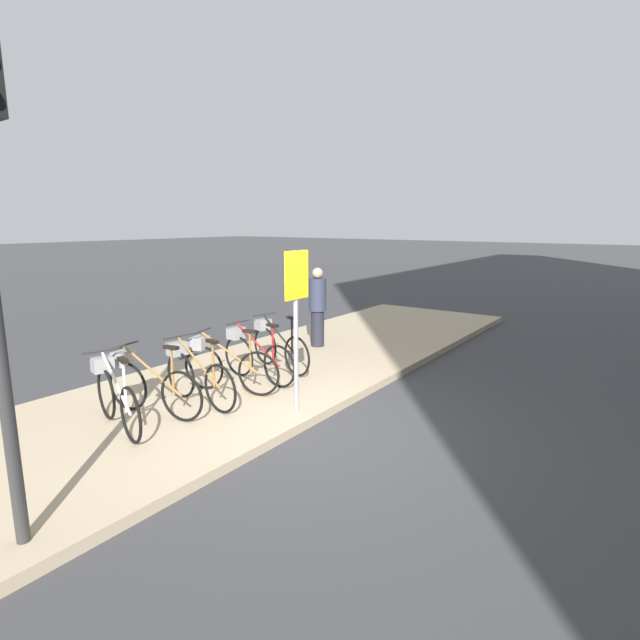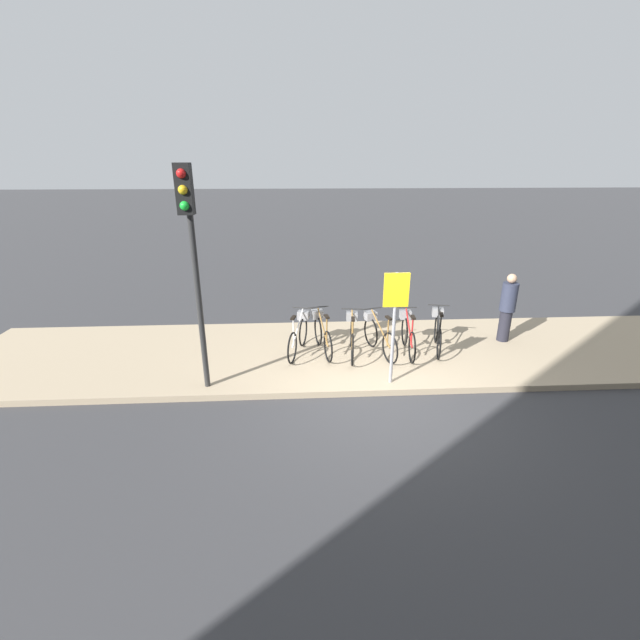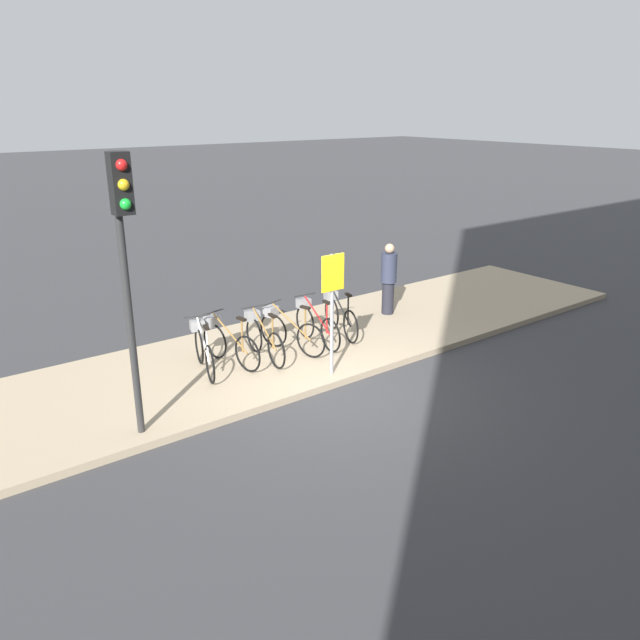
% 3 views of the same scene
% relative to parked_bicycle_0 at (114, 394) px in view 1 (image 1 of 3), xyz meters
% --- Properties ---
extents(ground_plane, '(120.00, 120.00, 0.00)m').
position_rel_parked_bicycle_0_xyz_m(ground_plane, '(1.43, -1.73, -0.54)').
color(ground_plane, '#38383A').
extents(sidewalk, '(16.94, 3.50, 0.12)m').
position_rel_parked_bicycle_0_xyz_m(sidewalk, '(1.43, 0.02, -0.48)').
color(sidewalk, tan).
rests_on(sidewalk, ground_plane).
extents(parked_bicycle_0, '(0.56, 1.50, 0.95)m').
position_rel_parked_bicycle_0_xyz_m(parked_bicycle_0, '(0.00, 0.00, 0.00)').
color(parked_bicycle_0, black).
rests_on(parked_bicycle_0, sidewalk).
extents(parked_bicycle_1, '(0.46, 1.52, 0.95)m').
position_rel_parked_bicycle_0_xyz_m(parked_bicycle_1, '(0.48, 0.03, 0.00)').
color(parked_bicycle_1, black).
rests_on(parked_bicycle_1, sidewalk).
extents(parked_bicycle_2, '(0.46, 1.54, 0.95)m').
position_rel_parked_bicycle_0_xyz_m(parked_bicycle_2, '(1.11, -0.13, 0.00)').
color(parked_bicycle_2, black).
rests_on(parked_bicycle_2, sidewalk).
extents(parked_bicycle_3, '(0.57, 1.49, 0.95)m').
position_rel_parked_bicycle_0_xyz_m(parked_bicycle_3, '(1.66, -0.12, 0.00)').
color(parked_bicycle_3, black).
rests_on(parked_bicycle_3, sidewalk).
extents(parked_bicycle_4, '(0.46, 1.54, 0.95)m').
position_rel_parked_bicycle_0_xyz_m(parked_bicycle_4, '(2.30, -0.10, 0.00)').
color(parked_bicycle_4, black).
rests_on(parked_bicycle_4, sidewalk).
extents(parked_bicycle_5, '(0.54, 1.50, 0.95)m').
position_rel_parked_bicycle_0_xyz_m(parked_bicycle_5, '(2.99, 0.02, 0.00)').
color(parked_bicycle_5, black).
rests_on(parked_bicycle_5, sidewalk).
extents(pedestrian, '(0.34, 0.34, 1.55)m').
position_rel_parked_bicycle_0_xyz_m(pedestrian, '(4.64, 0.37, 0.38)').
color(pedestrian, '#23232D').
rests_on(pedestrian, sidewalk).
extents(sign_post, '(0.44, 0.07, 2.08)m').
position_rel_parked_bicycle_0_xyz_m(sign_post, '(1.67, -1.44, 1.00)').
color(sign_post, '#99999E').
rests_on(sign_post, sidewalk).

